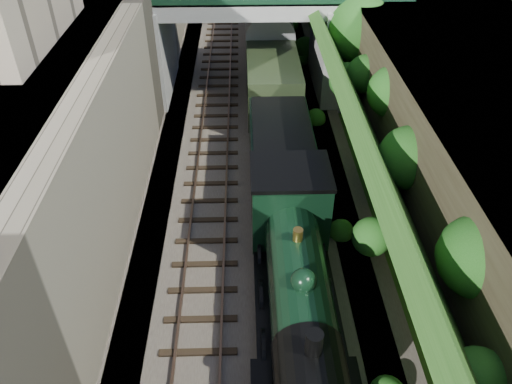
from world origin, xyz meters
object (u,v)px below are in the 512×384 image
object	(u,v)px
road_bridge	(266,25)
locomotive	(296,274)
tender	(281,158)
tree	(361,31)

from	to	relation	value
road_bridge	locomotive	xyz separation A→B (m)	(0.26, -17.67, -2.18)
locomotive	tender	bearing A→B (deg)	90.00
tender	tree	bearing A→B (deg)	58.16
locomotive	road_bridge	bearing A→B (deg)	90.83
locomotive	tender	world-z (taller)	locomotive
locomotive	tree	bearing A→B (deg)	72.50
tree	locomotive	xyz separation A→B (m)	(-4.71, -14.95, -2.75)
road_bridge	tree	distance (m)	5.69
locomotive	tender	distance (m)	7.37
road_bridge	tree	world-z (taller)	road_bridge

